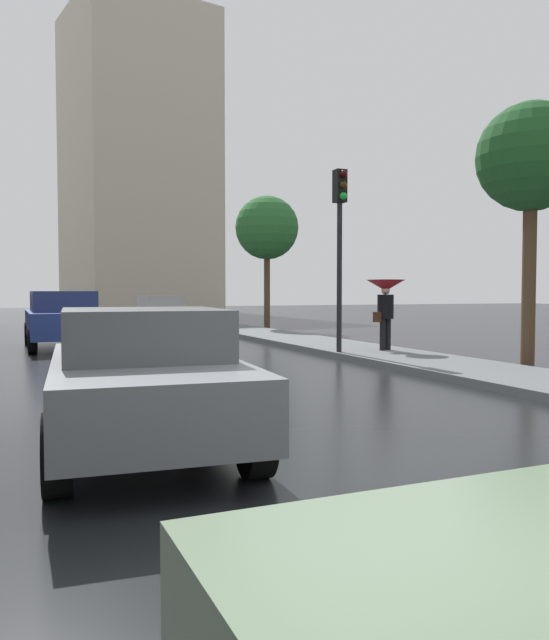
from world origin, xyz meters
TOP-DOWN VIEW (x-y plane):
  - ground at (0.00, 0.00)m, footprint 120.00×120.00m
  - car_white_near_kerb at (2.75, 21.74)m, footprint 1.89×3.88m
  - car_grey_mid_road at (-1.63, 2.14)m, footprint 2.00×3.95m
  - car_blue_far_ahead at (-1.62, 14.01)m, footprint 1.95×4.29m
  - pedestrian_with_umbrella_near at (5.39, 8.78)m, footprint 0.92×0.92m
  - traffic_light at (4.15, 8.79)m, footprint 0.26×0.39m
  - street_tree_near at (6.61, 19.50)m, footprint 2.56×2.56m
  - street_tree_mid at (6.68, 5.58)m, footprint 2.14×2.14m
  - distant_tower at (6.25, 45.86)m, footprint 11.78×11.40m

SIDE VIEW (x-z plane):
  - ground at x=0.00m, z-range 0.00..0.00m
  - car_grey_mid_road at x=-1.63m, z-range 0.02..1.40m
  - car_white_near_kerb at x=2.75m, z-range 0.03..1.40m
  - car_blue_far_ahead at x=-1.62m, z-range 0.03..1.59m
  - pedestrian_with_umbrella_near at x=5.39m, z-range 0.61..2.30m
  - traffic_light at x=4.15m, z-range 0.96..5.17m
  - street_tree_near at x=6.61m, z-range 1.40..6.81m
  - street_tree_mid at x=6.68m, z-range 1.51..6.79m
  - distant_tower at x=6.25m, z-range -2.68..27.00m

